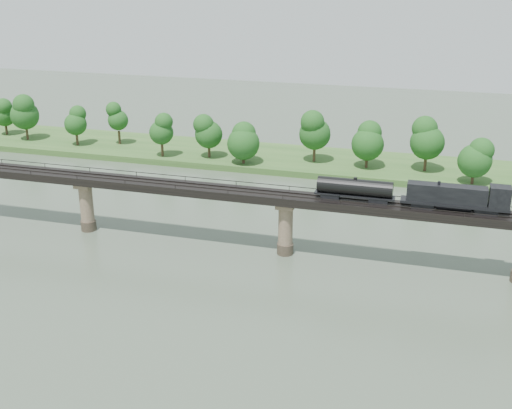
# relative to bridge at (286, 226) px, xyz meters

# --- Properties ---
(ground) EXTENTS (400.00, 400.00, 0.00)m
(ground) POSITION_rel_bridge_xyz_m (0.00, -30.00, -5.46)
(ground) COLOR #3A4838
(ground) RESTS_ON ground
(far_bank) EXTENTS (300.00, 24.00, 1.60)m
(far_bank) POSITION_rel_bridge_xyz_m (0.00, 55.00, -4.66)
(far_bank) COLOR #2F5321
(far_bank) RESTS_ON ground
(bridge) EXTENTS (236.00, 30.00, 11.50)m
(bridge) POSITION_rel_bridge_xyz_m (0.00, 0.00, 0.00)
(bridge) COLOR #473A2D
(bridge) RESTS_ON ground
(bridge_superstructure) EXTENTS (220.00, 4.90, 0.75)m
(bridge_superstructure) POSITION_rel_bridge_xyz_m (0.00, 0.00, 6.33)
(bridge_superstructure) COLOR black
(bridge_superstructure) RESTS_ON bridge
(far_treeline) EXTENTS (289.06, 17.54, 13.60)m
(far_treeline) POSITION_rel_bridge_xyz_m (-8.21, 50.52, 3.37)
(far_treeline) COLOR #382619
(far_treeline) RESTS_ON far_bank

